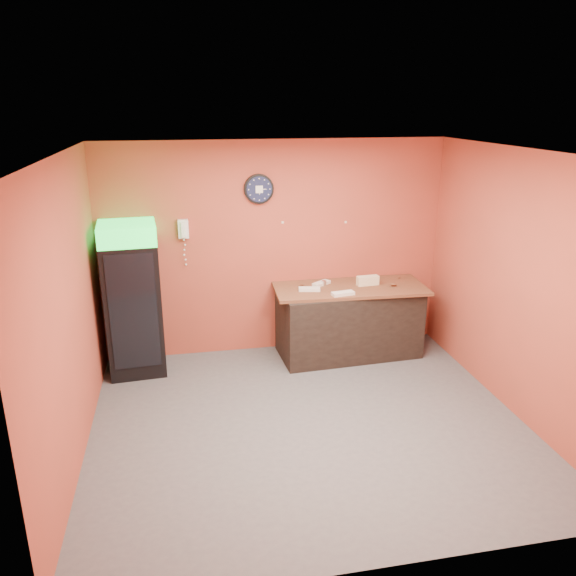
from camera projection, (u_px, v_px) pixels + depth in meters
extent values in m
plane|color=#47474C|center=(308.00, 423.00, 5.94)|extent=(4.50, 4.50, 0.00)
cube|color=#AF4331|center=(275.00, 249.00, 7.36)|extent=(4.50, 0.02, 2.80)
cube|color=#AF4331|center=(69.00, 315.00, 5.09)|extent=(0.02, 4.00, 2.80)
cube|color=#AF4331|center=(518.00, 285.00, 5.91)|extent=(0.02, 4.00, 2.80)
cube|color=white|center=(312.00, 153.00, 5.06)|extent=(4.50, 4.00, 0.02)
cube|color=black|center=(134.00, 308.00, 6.89)|extent=(0.71, 0.71, 1.65)
cube|color=#1CEF42|center=(127.00, 233.00, 6.59)|extent=(0.71, 0.71, 0.24)
cube|color=black|center=(129.00, 312.00, 6.55)|extent=(0.55, 0.06, 1.42)
cube|color=black|center=(349.00, 322.00, 7.45)|extent=(1.86, 0.91, 0.91)
cylinder|color=black|center=(259.00, 189.00, 7.05)|extent=(0.38, 0.05, 0.38)
cylinder|color=#0F1433|center=(259.00, 189.00, 7.03)|extent=(0.32, 0.01, 0.32)
cube|color=white|center=(259.00, 189.00, 7.02)|extent=(0.09, 0.00, 0.09)
cube|color=white|center=(183.00, 229.00, 7.00)|extent=(0.13, 0.08, 0.24)
cube|color=white|center=(183.00, 230.00, 6.96)|extent=(0.05, 0.04, 0.19)
cube|color=brown|center=(350.00, 288.00, 7.30)|extent=(2.00, 0.92, 0.04)
cube|color=#F4E9BE|center=(368.00, 283.00, 7.35)|extent=(0.30, 0.12, 0.06)
cube|color=#F4E9BE|center=(368.00, 278.00, 7.33)|extent=(0.30, 0.12, 0.06)
cube|color=silver|center=(309.00, 289.00, 7.13)|extent=(0.29, 0.16, 0.04)
cube|color=silver|center=(343.00, 293.00, 6.97)|extent=(0.30, 0.15, 0.04)
cube|color=silver|center=(321.00, 283.00, 7.36)|extent=(0.28, 0.24, 0.04)
cylinder|color=silver|center=(324.00, 283.00, 7.34)|extent=(0.06, 0.06, 0.06)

